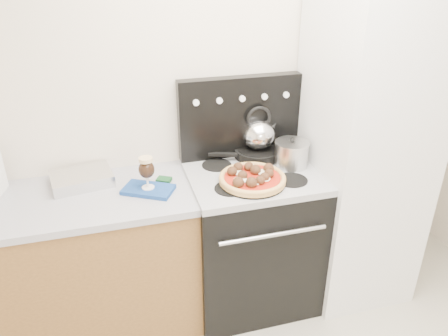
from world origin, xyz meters
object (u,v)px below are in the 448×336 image
object	(u,v)px
pizza_pan	(252,182)
fridge	(362,156)
stock_pot	(291,155)
tea_kettle	(258,131)
skillet	(258,152)
stove_body	(251,240)
pizza	(252,177)
base_cabinet	(69,269)
oven_mitt	(148,190)
beer_glass	(147,173)

from	to	relation	value
pizza_pan	fridge	bearing A→B (deg)	7.28
stock_pot	tea_kettle	bearing A→B (deg)	130.16
tea_kettle	skillet	bearing A→B (deg)	179.34
stock_pot	fridge	bearing A→B (deg)	-6.98
stove_body	skillet	size ratio (longest dim) A/B	3.01
pizza	skillet	world-z (taller)	pizza
stove_body	pizza	world-z (taller)	pizza
stove_body	fridge	distance (m)	0.87
skillet	pizza_pan	bearing A→B (deg)	-114.19
pizza	base_cabinet	bearing A→B (deg)	172.19
oven_mitt	skillet	xyz separation A→B (m)	(0.72, 0.23, 0.03)
fridge	pizza_pan	xyz separation A→B (m)	(-0.75, -0.10, -0.02)
fridge	pizza_pan	world-z (taller)	fridge
fridge	tea_kettle	xyz separation A→B (m)	(-0.60, 0.23, 0.14)
pizza_pan	pizza	xyz separation A→B (m)	(0.00, 0.00, 0.03)
beer_glass	fridge	bearing A→B (deg)	-0.13
base_cabinet	pizza	size ratio (longest dim) A/B	3.91
fridge	stock_pot	distance (m)	0.45
stock_pot	base_cabinet	bearing A→B (deg)	-179.79
base_cabinet	stock_pot	xyz separation A→B (m)	(1.36, 0.00, 0.56)
tea_kettle	stock_pot	size ratio (longest dim) A/B	1.18
base_cabinet	pizza_pan	size ratio (longest dim) A/B	3.96
base_cabinet	beer_glass	distance (m)	0.77
stock_pot	pizza_pan	bearing A→B (deg)	-153.19
beer_glass	pizza_pan	distance (m)	0.58
pizza	tea_kettle	distance (m)	0.38
pizza	tea_kettle	xyz separation A→B (m)	(0.15, 0.33, 0.13)
pizza_pan	stove_body	bearing A→B (deg)	69.05
stove_body	beer_glass	size ratio (longest dim) A/B	4.71
fridge	stove_body	bearing A→B (deg)	177.95
stove_body	oven_mitt	bearing A→B (deg)	-177.95
pizza	skillet	xyz separation A→B (m)	(0.15, 0.33, -0.01)
tea_kettle	pizza_pan	bearing A→B (deg)	-114.84
base_cabinet	fridge	distance (m)	1.88
base_cabinet	pizza	world-z (taller)	pizza
stove_body	skillet	bearing A→B (deg)	64.01
skillet	stock_pot	world-z (taller)	stock_pot
beer_glass	pizza	size ratio (longest dim) A/B	0.50
oven_mitt	pizza_pan	bearing A→B (deg)	-9.82
stock_pot	oven_mitt	bearing A→B (deg)	-176.56
fridge	oven_mitt	distance (m)	1.31
skillet	stock_pot	xyz separation A→B (m)	(0.15, -0.18, 0.05)
base_cabinet	tea_kettle	bearing A→B (deg)	8.61
base_cabinet	pizza_pan	world-z (taller)	pizza_pan
oven_mitt	stock_pot	bearing A→B (deg)	3.44
pizza_pan	stock_pot	bearing A→B (deg)	26.81
beer_glass	pizza	bearing A→B (deg)	-9.82
oven_mitt	beer_glass	bearing A→B (deg)	0.00
fridge	beer_glass	world-z (taller)	fridge
stove_body	tea_kettle	distance (m)	0.69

